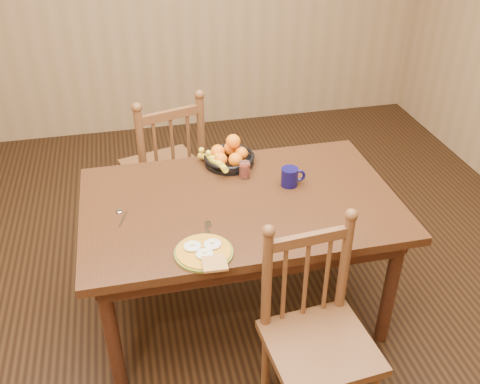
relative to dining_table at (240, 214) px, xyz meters
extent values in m
cube|color=black|center=(0.00, 0.00, -0.67)|extent=(4.50, 5.00, 0.01)
cube|color=black|center=(0.00, 0.00, 0.06)|extent=(1.60, 1.00, 0.04)
cube|color=black|center=(0.00, 0.42, -0.01)|extent=(1.40, 0.04, 0.10)
cube|color=black|center=(0.00, -0.42, -0.01)|extent=(1.40, 0.04, 0.10)
cube|color=black|center=(0.72, 0.00, -0.01)|extent=(0.04, 0.84, 0.10)
cube|color=black|center=(-0.72, 0.00, -0.01)|extent=(0.04, 0.84, 0.10)
cylinder|color=black|center=(-0.70, -0.40, -0.31)|extent=(0.07, 0.07, 0.70)
cylinder|color=black|center=(0.70, -0.40, -0.31)|extent=(0.07, 0.07, 0.70)
cylinder|color=black|center=(-0.70, 0.40, -0.31)|extent=(0.07, 0.07, 0.70)
cylinder|color=black|center=(0.70, 0.40, -0.31)|extent=(0.07, 0.07, 0.70)
cube|color=#533218|center=(-0.32, 0.86, -0.18)|extent=(0.58, 0.56, 0.04)
cylinder|color=#533218|center=(-0.19, 1.09, -0.43)|extent=(0.04, 0.04, 0.46)
cylinder|color=#533218|center=(-0.56, 0.98, -0.43)|extent=(0.04, 0.04, 0.46)
cylinder|color=#533218|center=(-0.09, 0.74, -0.43)|extent=(0.04, 0.04, 0.46)
cylinder|color=#533218|center=(-0.46, 0.63, -0.43)|extent=(0.04, 0.04, 0.46)
cylinder|color=#533218|center=(-0.08, 0.72, 0.10)|extent=(0.05, 0.05, 0.56)
cylinder|color=#533218|center=(-0.45, 0.61, 0.10)|extent=(0.05, 0.05, 0.56)
cylinder|color=#533218|center=(-0.27, 0.66, 0.04)|extent=(0.02, 0.02, 0.43)
cube|color=#533218|center=(-0.27, 0.66, 0.29)|extent=(0.38, 0.14, 0.05)
cube|color=#533218|center=(0.18, -0.76, -0.21)|extent=(0.48, 0.46, 0.04)
cylinder|color=#533218|center=(-0.01, -0.60, -0.45)|extent=(0.04, 0.04, 0.44)
cylinder|color=#533218|center=(0.35, -0.57, -0.45)|extent=(0.04, 0.04, 0.44)
cylinder|color=#533218|center=(-0.01, -0.58, 0.06)|extent=(0.04, 0.04, 0.53)
cylinder|color=#533218|center=(0.35, -0.55, 0.06)|extent=(0.04, 0.04, 0.53)
cylinder|color=#533218|center=(0.17, -0.57, 0.01)|extent=(0.02, 0.02, 0.41)
cube|color=#533218|center=(0.17, -0.57, 0.24)|extent=(0.37, 0.06, 0.05)
cylinder|color=#59601E|center=(-0.25, -0.38, 0.09)|extent=(0.26, 0.26, 0.01)
cylinder|color=#B87917|center=(-0.25, -0.38, 0.10)|extent=(0.24, 0.24, 0.01)
ellipsoid|color=silver|center=(-0.30, -0.34, 0.11)|extent=(0.08, 0.08, 0.01)
cube|color=#F2E08C|center=(-0.30, -0.34, 0.12)|extent=(0.02, 0.02, 0.01)
ellipsoid|color=silver|center=(-0.21, -0.35, 0.11)|extent=(0.08, 0.08, 0.01)
cube|color=#F2E08C|center=(-0.21, -0.35, 0.12)|extent=(0.02, 0.02, 0.01)
ellipsoid|color=silver|center=(-0.25, -0.41, 0.11)|extent=(0.08, 0.08, 0.01)
cube|color=#F2E08C|center=(-0.25, -0.41, 0.12)|extent=(0.02, 0.02, 0.01)
cube|color=brown|center=(-0.22, -0.48, 0.11)|extent=(0.11, 0.10, 0.01)
cube|color=silver|center=(-0.21, -0.25, 0.09)|extent=(0.02, 0.15, 0.00)
cube|color=silver|center=(-0.19, -0.17, 0.09)|extent=(0.03, 0.05, 0.00)
cube|color=silver|center=(-0.59, -0.04, 0.09)|extent=(0.04, 0.12, 0.00)
ellipsoid|color=silver|center=(-0.60, 0.03, 0.09)|extent=(0.03, 0.04, 0.01)
cylinder|color=#0C0936|center=(0.29, 0.09, 0.13)|extent=(0.09, 0.09, 0.10)
torus|color=#0C0936|center=(0.34, 0.09, 0.13)|extent=(0.07, 0.02, 0.07)
cylinder|color=black|center=(0.29, 0.09, 0.18)|extent=(0.08, 0.08, 0.00)
cylinder|color=silver|center=(0.07, 0.22, 0.13)|extent=(0.06, 0.06, 0.09)
cylinder|color=maroon|center=(0.07, 0.22, 0.12)|extent=(0.05, 0.05, 0.07)
cylinder|color=black|center=(0.02, 0.38, 0.09)|extent=(0.28, 0.28, 0.02)
torus|color=black|center=(0.02, 0.38, 0.13)|extent=(0.29, 0.29, 0.02)
cylinder|color=black|center=(0.02, 0.38, 0.09)|extent=(0.10, 0.10, 0.01)
sphere|color=orange|center=(0.09, 0.38, 0.14)|extent=(0.07, 0.07, 0.07)
sphere|color=orange|center=(0.04, 0.45, 0.14)|extent=(0.08, 0.08, 0.08)
sphere|color=orange|center=(-0.03, 0.42, 0.15)|extent=(0.08, 0.08, 0.08)
sphere|color=orange|center=(-0.03, 0.34, 0.14)|extent=(0.07, 0.07, 0.07)
sphere|color=orange|center=(0.04, 0.31, 0.14)|extent=(0.08, 0.08, 0.08)
sphere|color=orange|center=(0.05, 0.41, 0.21)|extent=(0.08, 0.08, 0.08)
cylinder|color=yellow|center=(-0.07, 0.34, 0.13)|extent=(0.10, 0.17, 0.07)
cylinder|color=yellow|center=(-0.09, 0.39, 0.13)|extent=(0.14, 0.15, 0.07)
cylinder|color=yellow|center=(-0.04, 0.29, 0.13)|extent=(0.06, 0.18, 0.07)
camera|label=1|loc=(-0.50, -2.21, 1.60)|focal=40.00mm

